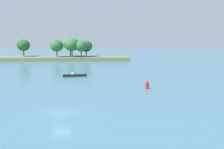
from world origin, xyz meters
The scene contains 4 objects.
ground_plane centered at (0.00, 0.00, 0.00)m, with size 400.00×400.00×0.00m, color teal.
treeline_island centered at (-17.65, 74.94, 3.41)m, with size 69.50×12.28×9.41m.
small_motorboat centered at (-1.50, 30.83, 0.25)m, with size 6.00×2.58×0.97m.
channel_buoy_red centered at (13.88, 14.85, 0.81)m, with size 0.70×0.70×1.90m.
Camera 1 is at (5.20, -31.00, 9.68)m, focal length 39.92 mm.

